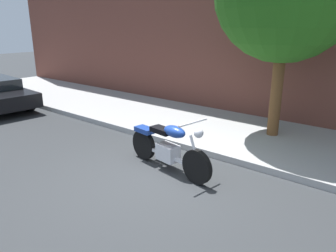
% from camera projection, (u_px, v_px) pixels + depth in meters
% --- Properties ---
extents(ground_plane, '(60.00, 60.00, 0.00)m').
position_uv_depth(ground_plane, '(156.00, 178.00, 6.10)').
color(ground_plane, '#303335').
extents(sidewalk, '(25.32, 3.33, 0.14)m').
position_uv_depth(sidewalk, '(236.00, 133.00, 8.42)').
color(sidewalk, '#A0A0A0').
rests_on(sidewalk, ground).
extents(motorcycle, '(2.17, 0.74, 1.14)m').
position_uv_depth(motorcycle, '(168.00, 147.00, 6.31)').
color(motorcycle, black).
rests_on(motorcycle, ground).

